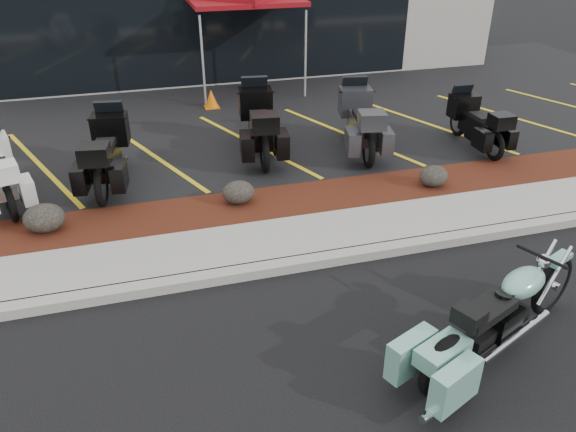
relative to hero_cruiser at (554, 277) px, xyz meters
name	(u,v)px	position (x,y,z in m)	size (l,w,h in m)	color
ground	(346,298)	(-2.45, 1.01, -0.56)	(90.00, 90.00, 0.00)	black
curb	(324,259)	(-2.45, 1.91, -0.49)	(24.00, 0.25, 0.15)	gray
sidewalk	(310,237)	(-2.45, 2.61, -0.49)	(24.00, 1.20, 0.15)	gray
mulch_bed	(289,203)	(-2.45, 3.81, -0.48)	(24.00, 1.20, 0.16)	#34190C
upper_lot	(231,112)	(-2.45, 9.21, -0.49)	(26.00, 9.60, 0.15)	black
dealership_building	(193,0)	(-2.45, 15.48, 1.44)	(18.00, 8.16, 4.00)	gray
boulder_left	(44,218)	(-6.51, 3.83, -0.17)	(0.65, 0.54, 0.46)	black
boulder_mid	(238,192)	(-3.34, 3.94, -0.20)	(0.57, 0.47, 0.40)	black
boulder_right	(434,176)	(0.29, 3.61, -0.21)	(0.55, 0.46, 0.39)	black
hero_cruiser	(554,277)	(0.00, 0.00, 0.00)	(3.19, 0.81, 1.12)	#73B4A0
touring_black_front	(113,134)	(-5.37, 6.20, 0.27)	(2.34, 0.89, 1.36)	black
touring_black_mid	(255,108)	(-2.33, 6.88, 0.31)	(2.48, 0.95, 1.44)	black
touring_grey	(354,107)	(-0.18, 6.46, 0.29)	(2.40, 0.92, 1.40)	#2A2B2F
touring_black_rear	(460,110)	(2.14, 5.86, 0.18)	(2.05, 0.78, 1.19)	black
traffic_cone	(211,99)	(-2.91, 9.46, -0.18)	(0.36, 0.36, 0.47)	#E36407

